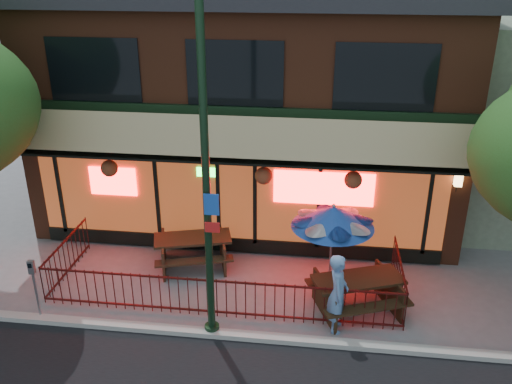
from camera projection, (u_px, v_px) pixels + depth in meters
ground at (216, 321)px, 12.33m from camera, size 80.00×80.00×0.00m
curb at (211, 333)px, 11.85m from camera, size 80.00×0.25×0.12m
restaurant_building at (255, 76)px, 17.13m from camera, size 12.96×9.49×8.05m
patio_fence at (219, 286)px, 12.53m from camera, size 8.44×2.62×1.00m
street_light at (207, 203)px, 10.70m from camera, size 0.43×0.32×7.00m
picnic_table_left at (193, 247)px, 14.33m from camera, size 2.35×2.02×0.86m
picnic_table_right at (358, 289)px, 12.50m from camera, size 2.48×2.20×0.88m
patio_umbrella at (333, 217)px, 12.87m from camera, size 2.00×1.99×2.28m
pedestrian at (338, 293)px, 11.74m from camera, size 0.47×0.69×1.86m
parking_meter_near at (34, 280)px, 12.02m from camera, size 0.15×0.14×1.53m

